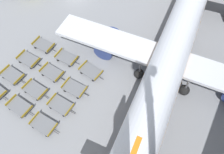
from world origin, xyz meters
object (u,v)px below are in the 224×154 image
Objects in this scene: baggage_dolly_row_mid_a_col_b at (35,90)px; baggage_dolly_row_near_col_c at (44,125)px; baggage_dolly_row_mid_a_col_c at (61,105)px; baggage_dolly_row_mid_b_col_a at (29,60)px; baggage_dolly_row_far_col_b at (67,58)px; baggage_dolly_row_far_col_c at (91,71)px; baggage_dolly_row_mid_b_col_c at (75,88)px; airplane at (172,51)px; baggage_dolly_row_near_col_b at (20,107)px; baggage_dolly_row_far_col_a at (44,45)px; baggage_dolly_row_mid_a_col_a at (12,75)px; baggage_dolly_row_mid_b_col_b at (52,73)px.

baggage_dolly_row_near_col_c is at bearing -38.10° from baggage_dolly_row_mid_a_col_b.
baggage_dolly_row_mid_b_col_a is (-7.86, 3.25, 0.00)m from baggage_dolly_row_mid_a_col_c.
baggage_dolly_row_far_col_c is at bearing -3.03° from baggage_dolly_row_far_col_b.
baggage_dolly_row_mid_b_col_a is 1.00× the size of baggage_dolly_row_mid_b_col_c.
baggage_dolly_row_near_col_c is (-8.93, -14.64, -2.85)m from airplane.
baggage_dolly_row_near_col_b is 1.01× the size of baggage_dolly_row_far_col_a.
baggage_dolly_row_far_col_a is at bearing 87.84° from baggage_dolly_row_mid_a_col_a.
baggage_dolly_row_mid_b_col_a and baggage_dolly_row_far_col_a have the same top height.
baggage_dolly_row_mid_b_col_a is (0.09, 2.98, 0.00)m from baggage_dolly_row_mid_a_col_a.
baggage_dolly_row_far_col_a is (0.22, 5.97, 0.00)m from baggage_dolly_row_mid_a_col_a.
baggage_dolly_row_near_col_b is at bearing -131.79° from airplane.
baggage_dolly_row_near_col_c is 9.79m from baggage_dolly_row_mid_b_col_a.
baggage_dolly_row_mid_b_col_c is 1.00× the size of baggage_dolly_row_far_col_a.
airplane reaches higher than baggage_dolly_row_mid_a_col_c.
airplane is 18.85m from baggage_dolly_row_mid_b_col_a.
baggage_dolly_row_mid_b_col_a is 0.98× the size of baggage_dolly_row_far_col_c.
baggage_dolly_row_far_col_b is (-3.37, 8.92, 0.00)m from baggage_dolly_row_near_col_c.
baggage_dolly_row_far_col_c is (4.43, 5.75, 0.00)m from baggage_dolly_row_mid_a_col_b.
baggage_dolly_row_near_col_b and baggage_dolly_row_mid_b_col_b have the same top height.
baggage_dolly_row_far_col_c is at bearing 32.44° from baggage_dolly_row_mid_b_col_b.
baggage_dolly_row_mid_a_col_c is at bearing -1.27° from baggage_dolly_row_mid_a_col_b.
baggage_dolly_row_mid_b_col_b is (4.15, 2.87, 0.00)m from baggage_dolly_row_mid_a_col_a.
baggage_dolly_row_mid_b_col_b is 1.01× the size of baggage_dolly_row_far_col_b.
baggage_dolly_row_near_col_c is 1.00× the size of baggage_dolly_row_mid_a_col_c.
baggage_dolly_row_near_col_b is 1.01× the size of baggage_dolly_row_mid_b_col_c.
airplane reaches higher than baggage_dolly_row_mid_a_col_b.
airplane reaches higher than baggage_dolly_row_far_col_b.
baggage_dolly_row_mid_a_col_a is at bearing -163.14° from baggage_dolly_row_mid_b_col_c.
airplane is 11.43× the size of baggage_dolly_row_far_col_b.
baggage_dolly_row_far_col_b is (0.22, 2.91, 0.00)m from baggage_dolly_row_mid_b_col_b.
baggage_dolly_row_near_col_b and baggage_dolly_row_near_col_c have the same top height.
baggage_dolly_row_mid_b_col_a is at bearing 122.88° from baggage_dolly_row_near_col_b.
baggage_dolly_row_mid_a_col_c is 0.98× the size of baggage_dolly_row_far_col_c.
baggage_dolly_row_mid_b_col_b is (-3.80, 3.14, 0.00)m from baggage_dolly_row_mid_a_col_c.
baggage_dolly_row_mid_b_col_b is 5.03m from baggage_dolly_row_far_col_c.
baggage_dolly_row_near_col_b is 4.84m from baggage_dolly_row_mid_a_col_c.
baggage_dolly_row_mid_b_col_b is 5.00m from baggage_dolly_row_far_col_a.
baggage_dolly_row_near_col_b and baggage_dolly_row_far_col_b have the same top height.
baggage_dolly_row_mid_a_col_c is at bearing 85.61° from baggage_dolly_row_near_col_c.
baggage_dolly_row_mid_a_col_c is 4.93m from baggage_dolly_row_mid_b_col_b.
airplane reaches higher than baggage_dolly_row_near_col_b.
baggage_dolly_row_near_col_b is 2.66m from baggage_dolly_row_mid_a_col_b.
baggage_dolly_row_mid_a_col_b is at bearing 141.90° from baggage_dolly_row_near_col_c.
baggage_dolly_row_near_col_b is 5.71m from baggage_dolly_row_mid_b_col_b.
baggage_dolly_row_near_col_b is 6.92m from baggage_dolly_row_mid_b_col_a.
baggage_dolly_row_near_col_c is at bearing -50.50° from baggage_dolly_row_far_col_a.
baggage_dolly_row_near_col_b is 4.78m from baggage_dolly_row_mid_a_col_a.
baggage_dolly_row_far_col_a is 1.00× the size of baggage_dolly_row_far_col_b.
airplane is 19.43m from baggage_dolly_row_near_col_b.
airplane is at bearing 46.38° from baggage_dolly_row_mid_b_col_c.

